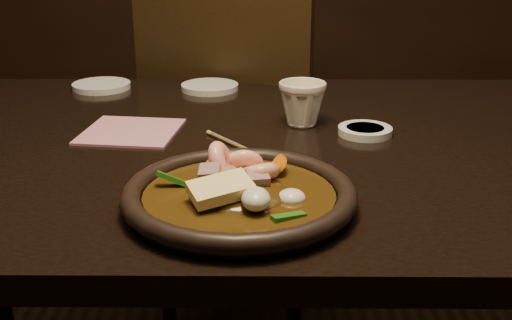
{
  "coord_description": "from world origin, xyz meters",
  "views": [
    {
      "loc": [
        -0.04,
        -1.05,
        1.11
      ],
      "look_at": [
        -0.05,
        -0.23,
        0.8
      ],
      "focal_mm": 45.0,
      "sensor_mm": 36.0,
      "label": 1
    }
  ],
  "objects_px": {
    "chair": "(242,148)",
    "tea_cup": "(302,102)",
    "table": "(285,181)",
    "plate": "(239,196)"
  },
  "relations": [
    {
      "from": "table",
      "to": "tea_cup",
      "type": "height_order",
      "value": "tea_cup"
    },
    {
      "from": "table",
      "to": "chair",
      "type": "relative_size",
      "value": 1.64
    },
    {
      "from": "chair",
      "to": "tea_cup",
      "type": "bearing_deg",
      "value": 123.49
    },
    {
      "from": "chair",
      "to": "tea_cup",
      "type": "relative_size",
      "value": 11.19
    },
    {
      "from": "table",
      "to": "tea_cup",
      "type": "bearing_deg",
      "value": 69.88
    },
    {
      "from": "table",
      "to": "plate",
      "type": "bearing_deg",
      "value": -104.47
    },
    {
      "from": "plate",
      "to": "chair",
      "type": "bearing_deg",
      "value": 91.56
    },
    {
      "from": "chair",
      "to": "tea_cup",
      "type": "xyz_separation_m",
      "value": [
        0.13,
        -0.49,
        0.26
      ]
    },
    {
      "from": "plate",
      "to": "tea_cup",
      "type": "bearing_deg",
      "value": 74.13
    },
    {
      "from": "table",
      "to": "chair",
      "type": "xyz_separation_m",
      "value": [
        -0.09,
        0.58,
        -0.14
      ]
    }
  ]
}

